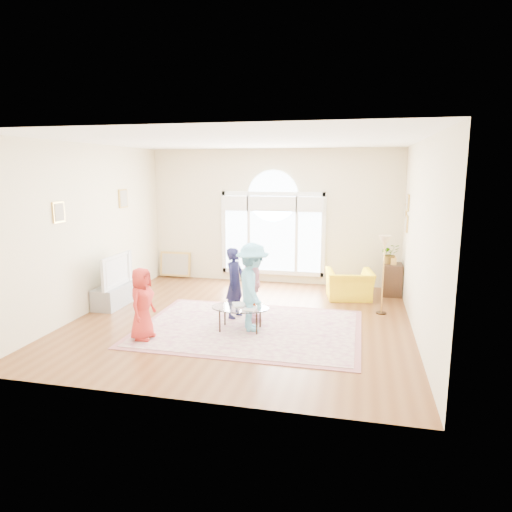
% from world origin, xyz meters
% --- Properties ---
extents(ground, '(6.00, 6.00, 0.00)m').
position_xyz_m(ground, '(0.00, 0.00, 0.00)').
color(ground, brown).
rests_on(ground, ground).
extents(room_shell, '(6.00, 6.00, 6.00)m').
position_xyz_m(room_shell, '(0.01, 2.83, 1.57)').
color(room_shell, beige).
rests_on(room_shell, ground).
extents(area_rug, '(3.60, 2.60, 0.02)m').
position_xyz_m(area_rug, '(0.24, -0.39, 0.01)').
color(area_rug, '#C5B297').
rests_on(area_rug, ground).
extents(rug_border, '(3.80, 2.80, 0.01)m').
position_xyz_m(rug_border, '(0.24, -0.39, 0.01)').
color(rug_border, '#995B5E').
rests_on(rug_border, ground).
extents(tv_console, '(0.45, 1.00, 0.42)m').
position_xyz_m(tv_console, '(-2.75, 0.30, 0.21)').
color(tv_console, gray).
rests_on(tv_console, ground).
extents(television, '(0.17, 1.11, 0.64)m').
position_xyz_m(television, '(-2.74, 0.30, 0.74)').
color(television, black).
rests_on(television, tv_console).
extents(coffee_table, '(1.02, 0.68, 0.54)m').
position_xyz_m(coffee_table, '(0.12, -0.53, 0.40)').
color(coffee_table, silver).
rests_on(coffee_table, ground).
extents(armchair, '(1.08, 0.98, 0.62)m').
position_xyz_m(armchair, '(1.88, 1.87, 0.31)').
color(armchair, yellow).
rests_on(armchair, ground).
extents(side_cabinet, '(0.40, 0.50, 0.70)m').
position_xyz_m(side_cabinet, '(2.78, 2.39, 0.35)').
color(side_cabinet, black).
rests_on(side_cabinet, ground).
extents(floor_lamp, '(0.32, 0.32, 1.51)m').
position_xyz_m(floor_lamp, '(2.51, 0.99, 1.28)').
color(floor_lamp, black).
rests_on(floor_lamp, ground).
extents(plant_pedestal, '(0.20, 0.20, 0.70)m').
position_xyz_m(plant_pedestal, '(2.70, 2.41, 0.35)').
color(plant_pedestal, white).
rests_on(plant_pedestal, ground).
extents(potted_plant, '(0.47, 0.44, 0.43)m').
position_xyz_m(potted_plant, '(2.70, 2.41, 0.92)').
color(potted_plant, '#33722D').
rests_on(potted_plant, plant_pedestal).
extents(leaning_picture, '(0.80, 0.14, 0.62)m').
position_xyz_m(leaning_picture, '(-2.50, 2.90, 0.00)').
color(leaning_picture, tan).
rests_on(leaning_picture, ground).
extents(child_red, '(0.39, 0.58, 1.17)m').
position_xyz_m(child_red, '(-1.31, -1.28, 0.61)').
color(child_red, red).
rests_on(child_red, area_rug).
extents(child_navy, '(0.42, 0.54, 1.30)m').
position_xyz_m(child_navy, '(-0.15, 0.12, 0.67)').
color(child_navy, '#19193D').
rests_on(child_navy, area_rug).
extents(child_pink, '(0.61, 0.89, 1.41)m').
position_xyz_m(child_pink, '(0.21, -0.05, 0.72)').
color(child_pink, '#ECA4BD').
rests_on(child_pink, area_rug).
extents(child_blue, '(0.89, 1.11, 1.50)m').
position_xyz_m(child_blue, '(0.32, -0.47, 0.77)').
color(child_blue, '#67BDE3').
rests_on(child_blue, area_rug).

